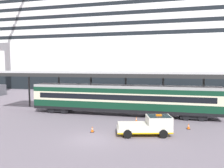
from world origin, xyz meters
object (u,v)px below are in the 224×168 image
Objects in this scene: service_truck at (149,125)px; traffic_cone_far at (92,129)px; train_carriage at (122,98)px; cruise_ship at (146,41)px; traffic_cone_mid at (189,126)px; traffic_cone_near at (136,120)px.

traffic_cone_far is at bearing -175.21° from service_truck.
traffic_cone_far is (-1.55, -8.23, -2.02)m from train_carriage.
train_carriage is (-0.03, -39.92, -12.25)m from cruise_ship.
traffic_cone_far is at bearing -160.95° from traffic_cone_mid.
traffic_cone_far is (-9.60, -3.32, -0.01)m from traffic_cone_mid.
traffic_cone_mid is at bearing 19.05° from traffic_cone_far.
traffic_cone_near is at bearing -55.92° from train_carriage.
cruise_ship is 215.90× the size of traffic_cone_far.
cruise_ship is at bearing 89.95° from train_carriage.
traffic_cone_mid is (8.02, -44.83, -14.27)m from cruise_ship.
train_carriage reaches higher than traffic_cone_near.
traffic_cone_mid is at bearing 35.66° from service_truck.
traffic_cone_near is at bearing 50.69° from traffic_cone_far.
cruise_ship reaches higher than traffic_cone_mid.
traffic_cone_near reaches higher than traffic_cone_mid.
train_carriage is 4.55× the size of service_truck.
cruise_ship is 5.13× the size of train_carriage.
traffic_cone_far is at bearing -91.88° from cruise_ship.
service_truck is 4.67m from traffic_cone_near.
cruise_ship is at bearing 100.14° from traffic_cone_mid.
traffic_cone_mid is at bearing -14.19° from traffic_cone_near.
cruise_ship reaches higher than service_truck.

